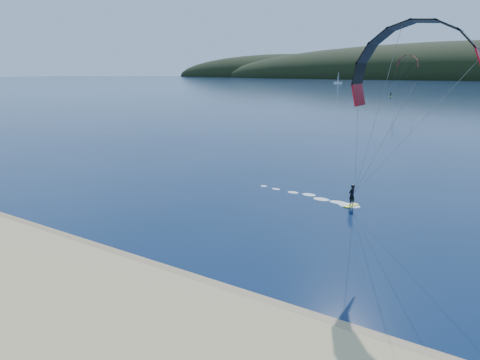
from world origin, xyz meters
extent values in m
plane|color=#081B3E|center=(0.00, 0.00, 0.00)|extent=(1800.00, 1800.00, 0.00)
cube|color=#937755|center=(0.00, 4.50, 0.05)|extent=(220.00, 2.50, 0.10)
ellipsoid|color=black|center=(-50.00, 720.00, 0.00)|extent=(840.00, 280.00, 110.00)
ellipsoid|color=black|center=(-380.00, 780.00, 0.00)|extent=(520.00, 220.00, 90.00)
cube|color=yellow|center=(7.16, 23.78, 0.06)|extent=(1.02, 1.64, 0.09)
imported|color=black|center=(7.16, 23.78, 1.05)|extent=(0.68, 0.82, 1.93)
cylinder|color=gray|center=(10.08, 20.69, 6.22)|extent=(0.02, 0.02, 12.24)
cube|color=yellow|center=(-31.67, 200.28, 0.06)|extent=(1.39, 1.55, 0.09)
imported|color=black|center=(-31.67, 200.28, 1.06)|extent=(1.17, 1.20, 1.95)
cylinder|color=gray|center=(-27.84, 197.60, 7.90)|extent=(0.02, 0.02, 15.46)
cube|color=white|center=(-130.31, 399.37, 0.48)|extent=(8.04, 4.25, 1.34)
cylinder|color=white|center=(-130.31, 399.37, 5.75)|extent=(0.19, 0.19, 10.55)
cube|color=white|center=(-130.26, 400.71, 5.75)|extent=(0.65, 2.43, 7.67)
cube|color=white|center=(-130.26, 397.84, 3.83)|extent=(0.51, 1.88, 4.79)
camera|label=1|loc=(18.25, -12.16, 11.79)|focal=31.68mm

